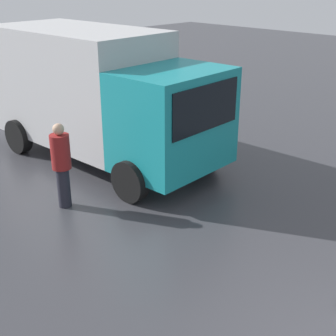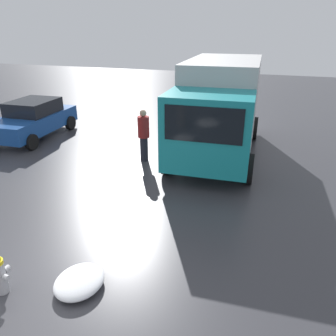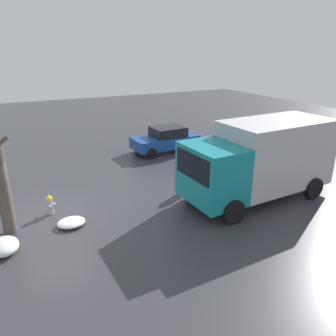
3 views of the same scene
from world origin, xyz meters
name	(u,v)px [view 3 (image 3 of 3)]	position (x,y,z in m)	size (l,w,h in m)	color
ground_plane	(51,214)	(0.00, 0.00, 0.00)	(60.00, 60.00, 0.00)	#38383D
fire_hydrant	(50,205)	(0.00, 0.00, 0.39)	(0.32, 0.42, 0.76)	#B7B7BC
tree_trunk	(0,177)	(-1.43, -0.77, 2.05)	(0.65, 0.43, 4.08)	brown
delivery_truck	(261,158)	(8.07, -2.31, 1.73)	(6.53, 2.95, 3.21)	teal
pedestrian	(198,165)	(6.44, -0.08, 0.97)	(0.39, 0.39, 1.78)	#23232D
parked_car	(166,139)	(7.49, 5.26, 0.76)	(4.05, 2.12, 1.50)	#194793
snow_pile_curbside	(4,246)	(-1.66, -1.93, 0.20)	(0.88, 1.11, 0.40)	white
snow_pile_by_tree	(71,222)	(0.52, -1.22, 0.12)	(0.98, 0.85, 0.23)	white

